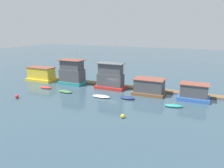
% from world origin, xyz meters
% --- Properties ---
extents(ground_plane, '(200.00, 200.00, 0.00)m').
position_xyz_m(ground_plane, '(0.00, 0.00, 0.00)').
color(ground_plane, '#385160').
extents(dock_walkway, '(51.00, 2.09, 0.30)m').
position_xyz_m(dock_walkway, '(0.00, 2.71, 0.15)').
color(dock_walkway, brown).
rests_on(dock_walkway, ground_plane).
extents(houseboat_yellow, '(7.07, 3.74, 3.34)m').
position_xyz_m(houseboat_yellow, '(-19.14, -0.02, 1.57)').
color(houseboat_yellow, gold).
rests_on(houseboat_yellow, ground_plane).
extents(houseboat_teal, '(5.82, 3.53, 8.24)m').
position_xyz_m(houseboat_teal, '(-10.47, 0.31, 2.57)').
color(houseboat_teal, teal).
rests_on(houseboat_teal, ground_plane).
extents(houseboat_red, '(6.33, 3.23, 9.61)m').
position_xyz_m(houseboat_red, '(-0.96, 0.39, 2.42)').
color(houseboat_red, red).
rests_on(houseboat_red, ground_plane).
extents(houseboat_brown, '(6.04, 4.05, 3.11)m').
position_xyz_m(houseboat_brown, '(7.56, -0.36, 1.48)').
color(houseboat_brown, brown).
rests_on(houseboat_brown, ground_plane).
extents(houseboat_blue, '(5.40, 3.60, 3.00)m').
position_xyz_m(houseboat_blue, '(15.66, -0.43, 1.38)').
color(houseboat_blue, '#3866B7').
rests_on(houseboat_blue, ground_plane).
extents(dinghy_red, '(2.94, 1.42, 0.38)m').
position_xyz_m(dinghy_red, '(-13.59, -5.13, 0.19)').
color(dinghy_red, red).
rests_on(dinghy_red, ground_plane).
extents(dinghy_green, '(3.38, 1.71, 0.43)m').
position_xyz_m(dinghy_green, '(-8.01, -5.93, 0.21)').
color(dinghy_green, '#47844C').
rests_on(dinghy_green, ground_plane).
extents(dinghy_white, '(3.50, 1.62, 0.44)m').
position_xyz_m(dinghy_white, '(0.04, -5.95, 0.22)').
color(dinghy_white, white).
rests_on(dinghy_white, ground_plane).
extents(dinghy_navy, '(2.77, 1.30, 0.48)m').
position_xyz_m(dinghy_navy, '(4.78, -4.83, 0.24)').
color(dinghy_navy, navy).
rests_on(dinghy_navy, ground_plane).
extents(dinghy_teal, '(3.06, 1.73, 0.41)m').
position_xyz_m(dinghy_teal, '(13.00, -5.55, 0.21)').
color(dinghy_teal, teal).
rests_on(dinghy_teal, ground_plane).
extents(mooring_post_near_right, '(0.25, 0.25, 1.62)m').
position_xyz_m(mooring_post_near_right, '(-0.59, 1.41, 0.81)').
color(mooring_post_near_right, brown).
rests_on(mooring_post_near_right, ground_plane).
extents(buoy_red, '(0.67, 0.67, 0.67)m').
position_xyz_m(buoy_red, '(-13.85, -12.59, 0.33)').
color(buoy_red, red).
rests_on(buoy_red, ground_plane).
extents(buoy_yellow, '(0.61, 0.61, 0.61)m').
position_xyz_m(buoy_yellow, '(7.09, -13.11, 0.30)').
color(buoy_yellow, yellow).
rests_on(buoy_yellow, ground_plane).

